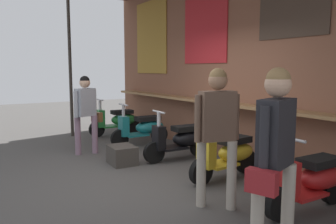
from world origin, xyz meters
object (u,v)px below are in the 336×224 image
at_px(scooter_black, 181,140).
at_px(shopper_passing, 217,122).
at_px(merchandise_crate, 122,155).
at_px(shopper_with_handbag, 86,107).
at_px(scooter_red, 313,180).
at_px(shopper_browsing, 275,143).
at_px(scooter_yellow, 229,154).
at_px(scooter_green, 118,120).
at_px(scooter_teal, 143,128).

height_order(scooter_black, shopper_passing, shopper_passing).
bearing_deg(merchandise_crate, shopper_with_handbag, -165.55).
relative_size(scooter_red, shopper_browsing, 0.80).
xyz_separation_m(shopper_passing, merchandise_crate, (-2.45, -0.16, -0.91)).
distance_m(scooter_yellow, shopper_passing, 1.42).
bearing_deg(scooter_red, scooter_green, -89.00).
height_order(scooter_red, merchandise_crate, scooter_red).
bearing_deg(scooter_red, scooter_black, -89.00).
height_order(scooter_teal, shopper_with_handbag, shopper_with_handbag).
bearing_deg(scooter_green, shopper_browsing, 80.92).
xyz_separation_m(shopper_browsing, merchandise_crate, (-3.61, 0.16, -0.90)).
height_order(scooter_green, merchandise_crate, scooter_green).
xyz_separation_m(scooter_teal, scooter_black, (1.54, -0.00, 0.00)).
height_order(scooter_yellow, shopper_with_handbag, shopper_with_handbag).
distance_m(scooter_teal, scooter_black, 1.54).
distance_m(scooter_green, shopper_browsing, 6.40).
bearing_deg(scooter_black, merchandise_crate, -12.21).
xyz_separation_m(scooter_black, merchandise_crate, (-0.32, -1.09, -0.22)).
bearing_deg(scooter_teal, shopper_with_handbag, 7.70).
distance_m(shopper_browsing, merchandise_crate, 3.72).
height_order(scooter_black, shopper_with_handbag, shopper_with_handbag).
bearing_deg(shopper_browsing, scooter_yellow, 128.73).
distance_m(scooter_yellow, shopper_with_handbag, 3.11).
bearing_deg(scooter_teal, scooter_yellow, 92.00).
bearing_deg(shopper_browsing, scooter_black, 140.37).
bearing_deg(scooter_red, scooter_teal, -89.00).
bearing_deg(scooter_teal, shopper_passing, 77.67).
distance_m(shopper_passing, merchandise_crate, 2.62).
xyz_separation_m(scooter_green, merchandise_crate, (2.63, -1.09, -0.22)).
relative_size(scooter_yellow, shopper_passing, 0.81).
relative_size(scooter_teal, shopper_passing, 0.81).
bearing_deg(scooter_yellow, shopper_browsing, 53.16).
relative_size(scooter_green, shopper_passing, 0.81).
xyz_separation_m(scooter_green, shopper_browsing, (6.24, -1.25, 0.68)).
height_order(scooter_black, shopper_browsing, shopper_browsing).
relative_size(shopper_passing, merchandise_crate, 3.20).
bearing_deg(scooter_yellow, scooter_red, 85.65).
xyz_separation_m(scooter_green, scooter_black, (2.95, -0.00, 0.00)).
bearing_deg(scooter_green, scooter_red, 92.26).
height_order(scooter_yellow, shopper_passing, shopper_passing).
height_order(scooter_teal, scooter_black, same).
xyz_separation_m(scooter_red, merchandise_crate, (-3.15, -1.09, -0.22)).
distance_m(scooter_black, shopper_browsing, 3.58).
relative_size(scooter_teal, merchandise_crate, 2.58).
xyz_separation_m(scooter_green, shopper_passing, (5.08, -0.94, 0.69)).
relative_size(scooter_black, scooter_red, 1.00).
height_order(scooter_red, shopper_browsing, shopper_browsing).
bearing_deg(scooter_black, scooter_red, 94.16).
height_order(scooter_green, shopper_browsing, shopper_browsing).
distance_m(scooter_green, shopper_with_handbag, 2.14).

